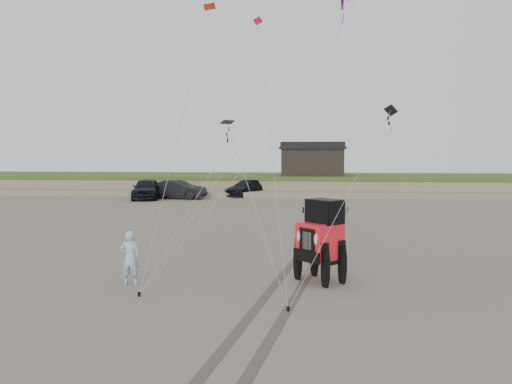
% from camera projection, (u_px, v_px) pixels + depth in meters
% --- Properties ---
extents(ground, '(160.00, 160.00, 0.00)m').
position_uv_depth(ground, '(250.00, 294.00, 13.79)').
color(ground, '#6B6054').
rests_on(ground, ground).
extents(dune_ridge, '(160.00, 14.25, 1.73)m').
position_uv_depth(dune_ridge, '(292.00, 184.00, 50.92)').
color(dune_ridge, '#7A6B54').
rests_on(dune_ridge, ground).
extents(cabin, '(6.40, 5.40, 3.35)m').
position_uv_depth(cabin, '(312.00, 160.00, 50.03)').
color(cabin, black).
rests_on(cabin, dune_ridge).
extents(truck_a, '(3.09, 5.56, 1.79)m').
position_uv_depth(truck_a, '(147.00, 189.00, 42.60)').
color(truck_a, black).
rests_on(truck_a, ground).
extents(truck_b, '(5.07, 2.31, 1.61)m').
position_uv_depth(truck_b, '(178.00, 189.00, 42.95)').
color(truck_b, black).
rests_on(truck_b, ground).
extents(truck_c, '(4.58, 5.42, 1.49)m').
position_uv_depth(truck_c, '(247.00, 188.00, 45.55)').
color(truck_c, black).
rests_on(truck_c, ground).
extents(jeep, '(5.47, 5.39, 2.00)m').
position_uv_depth(jeep, '(320.00, 249.00, 15.02)').
color(jeep, red).
rests_on(jeep, ground).
extents(man, '(0.62, 0.43, 1.61)m').
position_uv_depth(man, '(130.00, 258.00, 14.73)').
color(man, '#86ADD0').
rests_on(man, ground).
extents(stake_main, '(0.08, 0.08, 0.12)m').
position_uv_depth(stake_main, '(139.00, 294.00, 13.55)').
color(stake_main, black).
rests_on(stake_main, ground).
extents(stake_aux, '(0.08, 0.08, 0.12)m').
position_uv_depth(stake_aux, '(288.00, 309.00, 12.27)').
color(stake_aux, black).
rests_on(stake_aux, ground).
extents(tire_tracks, '(5.22, 29.74, 0.01)m').
position_uv_depth(tire_tracks, '(317.00, 243.00, 21.52)').
color(tire_tracks, '#4C443D').
rests_on(tire_tracks, ground).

